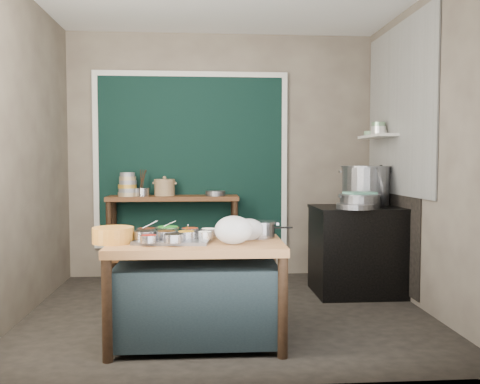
{
  "coord_description": "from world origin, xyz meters",
  "views": [
    {
      "loc": [
        -0.23,
        -4.42,
        1.33
      ],
      "look_at": [
        0.12,
        0.25,
        1.05
      ],
      "focal_mm": 38.0,
      "sensor_mm": 36.0,
      "label": 1
    }
  ],
  "objects": [
    {
      "name": "right_wall",
      "position": [
        1.76,
        0.0,
        1.4
      ],
      "size": [
        0.02,
        3.0,
        2.8
      ],
      "primitive_type": "cube",
      "color": "#756A5A",
      "rests_on": "floor"
    },
    {
      "name": "back_counter",
      "position": [
        -0.55,
        1.28,
        0.47
      ],
      "size": [
        1.45,
        0.4,
        0.95
      ],
      "primitive_type": "cube",
      "color": "#553118",
      "rests_on": "floor"
    },
    {
      "name": "bowl_stack",
      "position": [
        -1.04,
        1.26,
        1.06
      ],
      "size": [
        0.23,
        0.23,
        0.26
      ],
      "color": "tan",
      "rests_on": "back_counter"
    },
    {
      "name": "curtain_frame",
      "position": [
        -0.35,
        1.46,
        1.35
      ],
      "size": [
        2.22,
        0.03,
        2.02
      ],
      "primitive_type": null,
      "color": "beige",
      "rests_on": "back_wall"
    },
    {
      "name": "condiment_tray",
      "position": [
        -0.44,
        -0.74,
        0.76
      ],
      "size": [
        0.58,
        0.45,
        0.02
      ],
      "primitive_type": "cube",
      "rotation": [
        0.0,
        0.0,
        -0.13
      ],
      "color": "gray",
      "rests_on": "prep_table"
    },
    {
      "name": "plastic_bag_b",
      "position": [
        0.12,
        -0.71,
        0.83
      ],
      "size": [
        0.23,
        0.2,
        0.16
      ],
      "primitive_type": "ellipsoid",
      "rotation": [
        0.0,
        0.0,
        0.09
      ],
      "color": "white",
      "rests_on": "prep_table"
    },
    {
      "name": "shelf_bowl_green",
      "position": [
        1.63,
        1.08,
        1.64
      ],
      "size": [
        0.18,
        0.18,
        0.05
      ],
      "primitive_type": "cylinder",
      "rotation": [
        0.0,
        0.0,
        -0.34
      ],
      "color": "gray",
      "rests_on": "wall_shelf"
    },
    {
      "name": "curtain_panel",
      "position": [
        -0.35,
        1.47,
        1.35
      ],
      "size": [
        2.1,
        0.02,
        1.9
      ],
      "primitive_type": "cube",
      "color": "black",
      "rests_on": "back_wall"
    },
    {
      "name": "stock_pot",
      "position": [
        1.47,
        0.76,
        1.08
      ],
      "size": [
        0.59,
        0.59,
        0.41
      ],
      "primitive_type": null,
      "rotation": [
        0.0,
        0.0,
        -0.14
      ],
      "color": "gray",
      "rests_on": "stove_top"
    },
    {
      "name": "yellow_basin",
      "position": [
        -0.86,
        -0.76,
        0.81
      ],
      "size": [
        0.31,
        0.31,
        0.11
      ],
      "primitive_type": "cylinder",
      "rotation": [
        0.0,
        0.0,
        -0.05
      ],
      "color": "orange",
      "rests_on": "prep_table"
    },
    {
      "name": "steamer",
      "position": [
        1.32,
        0.45,
        0.95
      ],
      "size": [
        0.47,
        0.47,
        0.13
      ],
      "primitive_type": null,
      "rotation": [
        0.0,
        0.0,
        0.15
      ],
      "color": "gray",
      "rests_on": "stove_top"
    },
    {
      "name": "shallow_pan",
      "position": [
        1.24,
        0.32,
        0.9
      ],
      "size": [
        0.49,
        0.49,
        0.05
      ],
      "primitive_type": "cylinder",
      "rotation": [
        0.0,
        0.0,
        -0.43
      ],
      "color": "gray",
      "rests_on": "stove_top"
    },
    {
      "name": "back_wall",
      "position": [
        0.0,
        1.51,
        1.4
      ],
      "size": [
        3.5,
        0.02,
        2.8
      ],
      "primitive_type": "cube",
      "color": "#756A5A",
      "rests_on": "floor"
    },
    {
      "name": "soot_patch",
      "position": [
        1.74,
        0.65,
        0.7
      ],
      "size": [
        0.01,
        1.3,
        1.3
      ],
      "primitive_type": "cube",
      "color": "black",
      "rests_on": "right_wall"
    },
    {
      "name": "floor",
      "position": [
        0.0,
        0.0,
        -0.01
      ],
      "size": [
        3.5,
        3.0,
        0.02
      ],
      "primitive_type": "cube",
      "color": "#2B2620",
      "rests_on": "ground"
    },
    {
      "name": "wall_shelf",
      "position": [
        1.63,
        0.85,
        1.6
      ],
      "size": [
        0.22,
        0.7,
        0.03
      ],
      "primitive_type": "cube",
      "color": "beige",
      "rests_on": "right_wall"
    },
    {
      "name": "green_cloth",
      "position": [
        1.32,
        0.45,
        1.02
      ],
      "size": [
        0.31,
        0.27,
        0.02
      ],
      "primitive_type": "cube",
      "rotation": [
        0.0,
        0.0,
        0.25
      ],
      "color": "#579975",
      "rests_on": "steamer"
    },
    {
      "name": "stove_top",
      "position": [
        1.35,
        0.55,
        0.86
      ],
      "size": [
        0.92,
        0.69,
        0.03
      ],
      "primitive_type": "cube",
      "color": "black",
      "rests_on": "stove_block"
    },
    {
      "name": "saucepan",
      "position": [
        0.22,
        -0.59,
        0.81
      ],
      "size": [
        0.24,
        0.24,
        0.13
      ],
      "primitive_type": null,
      "rotation": [
        0.0,
        0.0,
        0.03
      ],
      "color": "gray",
      "rests_on": "prep_table"
    },
    {
      "name": "utensil_cup",
      "position": [
        -0.89,
        1.25,
        1.0
      ],
      "size": [
        0.18,
        0.18,
        0.09
      ],
      "primitive_type": "cylinder",
      "rotation": [
        0.0,
        0.0,
        -0.19
      ],
      "color": "gray",
      "rests_on": "back_counter"
    },
    {
      "name": "tile_panel",
      "position": [
        1.74,
        0.55,
        1.85
      ],
      "size": [
        0.02,
        1.7,
        1.7
      ],
      "primitive_type": "cube",
      "color": "#B2B2AA",
      "rests_on": "right_wall"
    },
    {
      "name": "prep_table",
      "position": [
        -0.27,
        -0.75,
        0.38
      ],
      "size": [
        1.26,
        0.74,
        0.75
      ],
      "primitive_type": "cube",
      "rotation": [
        0.0,
        0.0,
        -0.01
      ],
      "color": "#946135",
      "rests_on": "floor"
    },
    {
      "name": "ceramic_crock",
      "position": [
        -0.65,
        1.31,
        1.03
      ],
      "size": [
        0.32,
        0.32,
        0.17
      ],
      "primitive_type": null,
      "rotation": [
        0.0,
        0.0,
        -0.35
      ],
      "color": "#947250",
      "rests_on": "back_counter"
    },
    {
      "name": "plastic_bag_a",
      "position": [
        -0.01,
        -0.88,
        0.85
      ],
      "size": [
        0.3,
        0.27,
        0.2
      ],
      "primitive_type": "ellipsoid",
      "rotation": [
        0.0,
        0.0,
        -0.18
      ],
      "color": "white",
      "rests_on": "prep_table"
    },
    {
      "name": "condiment_bowls",
      "position": [
        -0.46,
        -0.72,
        0.8
      ],
      "size": [
        0.6,
        0.46,
        0.07
      ],
      "color": "gray",
      "rests_on": "condiment_tray"
    },
    {
      "name": "wide_bowl",
      "position": [
        -0.08,
        1.24,
        0.98
      ],
      "size": [
        0.24,
        0.24,
        0.05
      ],
      "primitive_type": "cylinder",
      "rotation": [
        0.0,
        0.0,
        -0.1
      ],
      "color": "gray",
      "rests_on": "back_counter"
    },
    {
      "name": "shelf_bowl_stack",
      "position": [
        1.63,
        0.83,
        1.68
      ],
      "size": [
        0.16,
        0.16,
        0.13
      ],
      "color": "silver",
      "rests_on": "wall_shelf"
    },
    {
      "name": "left_wall",
      "position": [
        -1.76,
        0.0,
        1.4
      ],
      "size": [
        0.02,
        3.0,
        2.8
      ],
      "primitive_type": "cube",
      "color": "#756A5A",
      "rests_on": "floor"
    },
    {
      "name": "pot_lid",
      "position": [
        1.56,
        0.6,
        1.09
      ],
      "size": [
        0.18,
        0.43,
        0.41
      ],
      "primitive_type": "cylinder",
      "rotation": [
        0.0,
        1.36,
        -0.19
      ],
      "color": "gray",
      "rests_on": "stove_top"
    },
    {
      "name": "stove_block",
      "position": [
        1.35,
        0.55,
        0.42
      ],
      "size": [
        0.9,
        0.68,
        0.85
      ],
      "primitive_type": "cube",
      "color": "black",
      "rests_on": "floor"
    }
  ]
}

